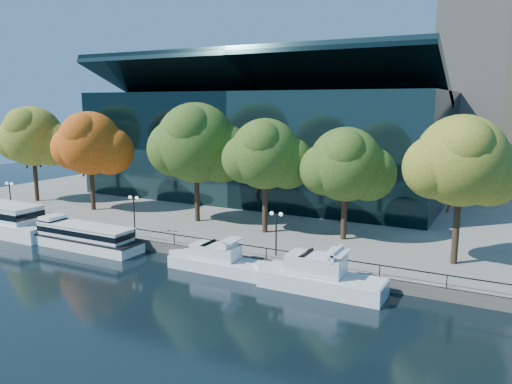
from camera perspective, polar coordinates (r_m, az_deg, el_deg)
The scene contains 17 objects.
ground at distance 47.30m, azimuth -11.66°, elevation -7.97°, with size 160.00×160.00×0.00m, color black.
promenade at distance 77.85m, azimuth 5.46°, elevation -0.26°, with size 90.00×67.08×1.00m.
railing at distance 49.19m, azimuth -9.34°, elevation -4.83°, with size 88.20×0.08×0.99m.
convention_building at distance 74.27m, azimuth 1.35°, elevation 5.51°, with size 50.00×24.57×21.43m.
large_vessel at distance 63.36m, azimuth -27.08°, elevation -2.83°, with size 15.84×4.22×3.39m.
tour_boat at distance 54.16m, azimuth -19.56°, elevation -4.67°, with size 15.17×3.38×2.88m.
cruiser_near at distance 44.26m, azimuth -4.57°, elevation -7.77°, with size 10.46×2.69×3.03m.
cruiser_far at distance 39.94m, azimuth 6.87°, elevation -9.51°, with size 11.11×3.08×3.63m.
tree_0 at distance 75.17m, azimuth -24.13°, elevation 5.71°, with size 10.20×8.36×13.11m.
tree_1 at distance 66.14m, azimuth -18.39°, elevation 5.15°, with size 9.97×8.17×12.51m.
tree_2 at distance 56.97m, azimuth -6.76°, elevation 5.40°, with size 11.37×9.32×13.62m.
tree_3 at distance 51.61m, azimuth 1.18°, elevation 4.19°, with size 9.18×7.53×12.01m.
tree_4 at distance 49.74m, azimuth 10.34°, elevation 2.94°, with size 9.16×7.51×11.26m.
tree_5 at distance 44.50m, azimuth 22.57°, elevation 3.09°, with size 9.53×7.81×12.65m.
lamp_0 at distance 67.82m, azimuth -26.32°, elevation 0.14°, with size 1.26×0.36×4.03m.
lamp_1 at distance 53.40m, azimuth -13.79°, elevation -1.54°, with size 1.26×0.36×4.03m.
lamp_2 at distance 44.49m, azimuth 2.32°, elevation -3.59°, with size 1.26×0.36×4.03m.
Camera 1 is at (28.79, -34.58, 14.57)m, focal length 35.00 mm.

